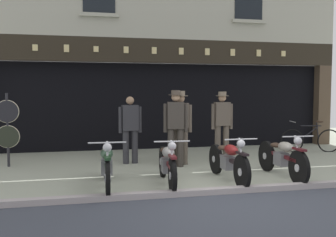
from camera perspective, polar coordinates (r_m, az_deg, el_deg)
ground at (r=5.62m, az=13.30°, el=-14.36°), size 23.06×22.00×0.18m
shop_facade at (r=13.02m, az=-1.99°, el=3.84°), size 11.36×4.42×6.08m
motorcycle_left at (r=6.83m, az=-9.45°, el=-6.96°), size 0.62×2.05×0.92m
motorcycle_center_left at (r=6.95m, az=-0.11°, el=-6.81°), size 0.62×1.92×0.90m
motorcycle_center at (r=7.31m, az=9.27°, el=-6.30°), size 0.62×1.95×0.91m
motorcycle_center_right at (r=7.83m, az=17.16°, el=-5.65°), size 0.62×1.98×0.92m
salesman_left at (r=8.96m, az=-5.85°, el=-1.28°), size 0.56×0.26×1.62m
shopkeeper_center at (r=8.52m, az=1.18°, el=-0.93°), size 0.55×0.33×1.77m
salesman_right at (r=9.48m, az=8.33°, el=-0.57°), size 0.56×0.33×1.74m
assistant_far_right at (r=8.78m, az=1.90°, el=-0.78°), size 0.56×0.36×1.76m
tyre_sign_pole at (r=9.29m, az=-23.53°, el=-0.92°), size 0.53×0.06×1.71m
advert_board_near at (r=12.12m, az=10.48°, el=4.01°), size 0.82×0.03×0.94m
advert_board_far at (r=12.62m, az=15.37°, el=4.20°), size 0.74×0.03×1.09m
leaning_bicycle at (r=11.47m, az=21.18°, el=-3.03°), size 1.71×0.57×0.93m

